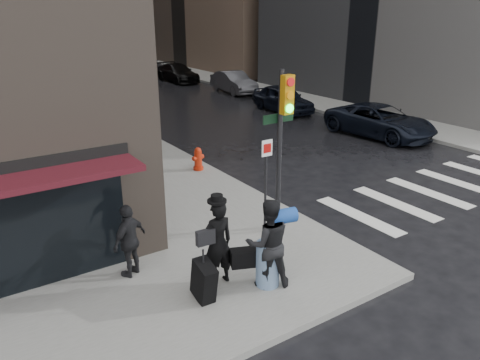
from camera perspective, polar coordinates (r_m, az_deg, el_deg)
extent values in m
plane|color=black|center=(11.01, 5.51, -10.41)|extent=(140.00, 140.00, 0.00)
cube|color=slate|center=(35.23, -23.63, 9.72)|extent=(4.00, 50.00, 0.15)
cube|color=slate|center=(39.84, -3.94, 12.42)|extent=(3.00, 50.00, 0.15)
cube|color=silver|center=(13.84, 14.26, -4.21)|extent=(0.50, 3.00, 0.01)
cube|color=silver|center=(14.99, 18.43, -2.70)|extent=(0.50, 3.00, 0.01)
cube|color=silver|center=(16.22, 21.97, -1.40)|extent=(0.50, 3.00, 0.01)
cube|color=silver|center=(17.50, 25.00, -0.28)|extent=(0.50, 3.00, 0.01)
imported|color=black|center=(9.68, -2.74, -7.70)|extent=(0.69, 0.47, 1.84)
cylinder|color=black|center=(9.27, -2.83, -2.57)|extent=(0.39, 0.39, 0.05)
cylinder|color=black|center=(9.25, -2.84, -2.23)|extent=(0.25, 0.25, 0.15)
cube|color=black|center=(9.39, -4.23, -6.98)|extent=(0.40, 0.14, 0.32)
cube|color=black|center=(9.38, -4.42, -12.21)|extent=(0.34, 0.72, 0.93)
cylinder|color=black|center=(9.13, -4.50, -9.62)|extent=(0.04, 0.04, 0.43)
imported|color=black|center=(9.58, 3.45, -7.71)|extent=(1.14, 1.03, 1.93)
cube|color=black|center=(9.84, 0.54, -9.44)|extent=(0.65, 0.50, 0.36)
cylinder|color=#1C459C|center=(9.54, 5.19, -4.43)|extent=(0.63, 0.42, 0.31)
imported|color=black|center=(10.26, -13.30, -7.18)|extent=(1.03, 0.82, 1.64)
cylinder|color=black|center=(11.68, 4.81, 3.29)|extent=(0.12, 0.12, 4.10)
cube|color=#BE7E0C|center=(11.16, 5.77, 10.31)|extent=(0.29, 0.19, 0.92)
cylinder|color=red|center=(11.03, 6.18, 11.80)|extent=(0.21, 0.05, 0.20)
cylinder|color=orange|center=(11.08, 6.12, 10.22)|extent=(0.21, 0.05, 0.20)
cylinder|color=#19E533|center=(11.14, 6.06, 8.67)|extent=(0.21, 0.05, 0.20)
cylinder|color=black|center=(11.70, 3.13, -0.88)|extent=(0.06, 0.06, 2.46)
cube|color=white|center=(11.35, 3.32, 3.90)|extent=(0.31, 0.02, 0.41)
cube|color=black|center=(11.51, 4.69, 7.53)|extent=(0.92, 0.04, 0.23)
cylinder|color=#B6230B|center=(16.73, -5.09, 1.46)|extent=(0.36, 0.36, 0.11)
cylinder|color=#B6230B|center=(16.64, -5.12, 2.38)|extent=(0.27, 0.27, 0.67)
sphere|color=#B6230B|center=(16.53, -5.16, 3.56)|extent=(0.25, 0.25, 0.25)
cylinder|color=#B6230B|center=(16.61, -5.13, 2.74)|extent=(0.47, 0.24, 0.16)
imported|color=black|center=(22.37, 16.70, 6.92)|extent=(2.76, 5.31, 1.43)
imported|color=black|center=(26.77, 5.24, 9.85)|extent=(2.02, 4.42, 1.47)
imported|color=#444549|center=(32.67, -0.77, 11.83)|extent=(1.85, 4.48, 1.44)
imported|color=black|center=(37.94, -7.61, 12.82)|extent=(1.94, 4.74, 1.38)
imported|color=#3B3B40|center=(43.99, -11.44, 13.79)|extent=(1.94, 4.72, 1.60)
imported|color=#46464A|center=(50.18, -14.41, 14.36)|extent=(1.86, 4.97, 1.62)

